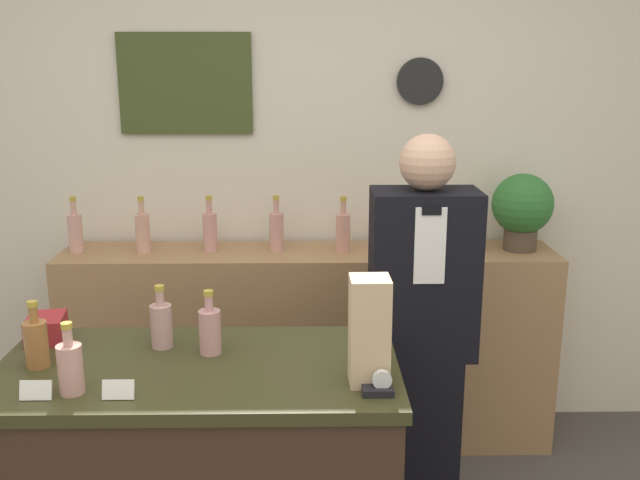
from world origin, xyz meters
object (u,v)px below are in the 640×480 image
shopkeeper (421,339)px  paper_bag (369,331)px  potted_plant (522,207)px  tape_dispenser (379,387)px

shopkeeper → paper_bag: (-0.26, -0.66, 0.30)m
shopkeeper → potted_plant: size_ratio=4.36×
potted_plant → tape_dispenser: (-0.81, -1.42, -0.23)m
potted_plant → paper_bag: potted_plant is taller
potted_plant → tape_dispenser: potted_plant is taller
shopkeeper → potted_plant: bearing=50.0°
paper_bag → tape_dispenser: paper_bag is taller
tape_dispenser → shopkeeper: bearing=72.1°
potted_plant → shopkeeper: bearing=-130.0°
potted_plant → paper_bag: size_ratio=1.13×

